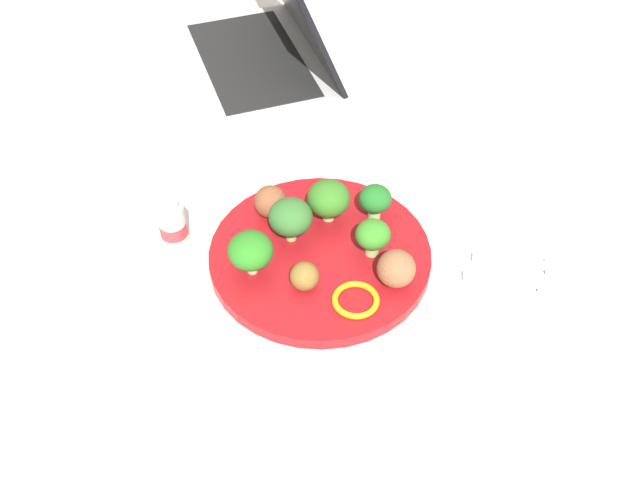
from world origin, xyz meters
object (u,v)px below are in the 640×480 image
at_px(meatball_back_right, 270,202).
at_px(pepper_ring_back_right, 356,300).
at_px(plate, 320,255).
at_px(broccoli_floret_mid_right, 375,200).
at_px(broccoli_floret_near_rim, 373,235).
at_px(napkin, 521,277).
at_px(laptop, 263,45).
at_px(meatball_front_right, 396,269).
at_px(broccoli_floret_front_left, 290,217).
at_px(yogurt_bottle, 173,226).
at_px(meatball_near_rim, 304,276).
at_px(fork, 527,264).
at_px(broccoli_floret_back_right, 327,199).
at_px(broccoli_floret_mid_left, 251,251).
at_px(knife, 529,285).

bearing_deg(meatball_back_right, pepper_ring_back_right, -44.44).
relative_size(plate, broccoli_floret_mid_right, 5.62).
height_order(broccoli_floret_near_rim, napkin, broccoli_floret_near_rim).
distance_m(napkin, laptop, 0.59).
bearing_deg(napkin, plate, -176.70).
relative_size(broccoli_floret_near_rim, meatball_front_right, 1.07).
xyz_separation_m(plate, broccoli_floret_front_left, (-0.04, 0.02, 0.05)).
distance_m(yogurt_bottle, laptop, 0.43).
bearing_deg(meatball_near_rim, broccoli_floret_mid_right, 63.48).
xyz_separation_m(broccoli_floret_front_left, broccoli_floret_mid_right, (0.10, 0.06, -0.01)).
height_order(broccoli_floret_mid_right, napkin, broccoli_floret_mid_right).
height_order(broccoli_floret_near_rim, meatball_back_right, broccoli_floret_near_rim).
xyz_separation_m(meatball_near_rim, fork, (0.27, 0.09, -0.03)).
relative_size(pepper_ring_back_right, napkin, 0.33).
bearing_deg(broccoli_floret_back_right, yogurt_bottle, -160.24).
relative_size(broccoli_floret_mid_left, broccoli_floret_front_left, 0.97).
height_order(meatball_front_right, laptop, laptop).
bearing_deg(napkin, pepper_ring_back_right, -155.67).
distance_m(meatball_near_rim, yogurt_bottle, 0.19).
height_order(broccoli_floret_mid_left, meatball_near_rim, broccoli_floret_mid_left).
xyz_separation_m(broccoli_floret_mid_left, napkin, (0.33, 0.06, -0.05)).
relative_size(meatball_back_right, fork, 0.36).
xyz_separation_m(broccoli_floret_back_right, yogurt_bottle, (-0.19, -0.07, -0.02)).
bearing_deg(napkin, broccoli_floret_near_rim, -178.26).
distance_m(broccoli_floret_mid_right, fork, 0.21).
distance_m(broccoli_floret_mid_right, meatball_near_rim, 0.15).
height_order(plate, meatball_back_right, meatball_back_right).
height_order(broccoli_floret_mid_left, meatball_back_right, broccoli_floret_mid_left).
bearing_deg(broccoli_floret_mid_right, broccoli_floret_back_right, -168.23).
bearing_deg(laptop, napkin, -44.05).
xyz_separation_m(meatball_near_rim, meatball_back_right, (-0.07, 0.12, 0.00)).
distance_m(broccoli_floret_mid_left, laptop, 0.48).
bearing_deg(plate, broccoli_floret_back_right, 91.61).
distance_m(fork, yogurt_bottle, 0.45).
relative_size(plate, fork, 2.33).
bearing_deg(pepper_ring_back_right, napkin, 24.33).
distance_m(broccoli_floret_mid_left, yogurt_bottle, 0.12).
relative_size(broccoli_floret_front_left, pepper_ring_back_right, 1.07).
bearing_deg(meatball_near_rim, fork, 19.22).
relative_size(meatball_back_right, napkin, 0.25).
bearing_deg(broccoli_floret_mid_right, pepper_ring_back_right, -91.01).
bearing_deg(meatball_front_right, broccoli_floret_near_rim, 128.58).
relative_size(broccoli_floret_back_right, laptop, 0.15).
bearing_deg(meatball_back_right, broccoli_floret_mid_left, -89.84).
xyz_separation_m(broccoli_floret_back_right, meatball_front_right, (0.10, -0.09, -0.01)).
bearing_deg(plate, yogurt_bottle, -178.11).
xyz_separation_m(plate, broccoli_floret_back_right, (-0.00, 0.06, 0.04)).
bearing_deg(plate, laptop, 112.11).
distance_m(broccoli_floret_back_right, yogurt_bottle, 0.20).
bearing_deg(knife, yogurt_bottle, -179.63).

